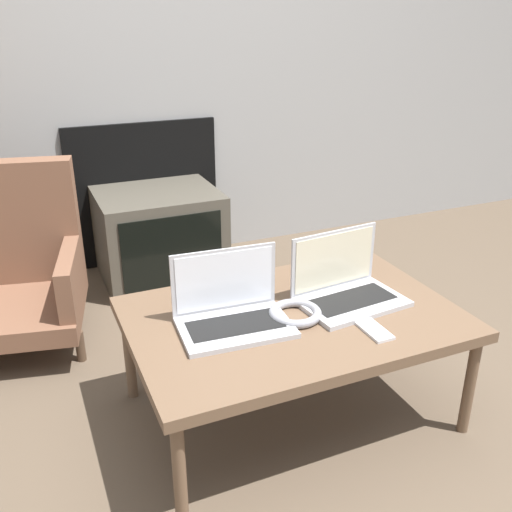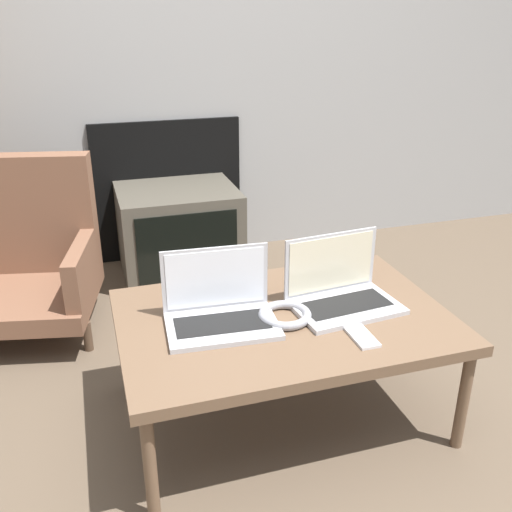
{
  "view_description": "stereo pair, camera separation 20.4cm",
  "coord_description": "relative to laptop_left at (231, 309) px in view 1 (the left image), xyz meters",
  "views": [
    {
      "loc": [
        -0.75,
        -1.06,
        1.28
      ],
      "look_at": [
        0.0,
        0.66,
        0.47
      ],
      "focal_mm": 40.0,
      "sensor_mm": 36.0,
      "label": 1
    },
    {
      "loc": [
        -0.56,
        -1.13,
        1.28
      ],
      "look_at": [
        0.0,
        0.66,
        0.47
      ],
      "focal_mm": 40.0,
      "sensor_mm": 36.0,
      "label": 2
    }
  ],
  "objects": [
    {
      "name": "table",
      "position": [
        0.2,
        -0.02,
        -0.08
      ],
      "size": [
        1.04,
        0.7,
        0.39
      ],
      "color": "brown",
      "rests_on": "ground_plane"
    },
    {
      "name": "laptop_right",
      "position": [
        0.41,
        -0.0,
        0.0
      ],
      "size": [
        0.36,
        0.26,
        0.22
      ],
      "rotation": [
        0.0,
        0.0,
        0.1
      ],
      "color": "#B2B2B7",
      "rests_on": "table"
    },
    {
      "name": "laptop_left",
      "position": [
        0.0,
        0.0,
        0.0
      ],
      "size": [
        0.35,
        0.25,
        0.22
      ],
      "rotation": [
        0.0,
        0.0,
        -0.07
      ],
      "color": "#B2B2B7",
      "rests_on": "table"
    },
    {
      "name": "ground_plane",
      "position": [
        0.2,
        -0.38,
        -0.43
      ],
      "size": [
        14.0,
        14.0,
        0.0
      ],
      "primitive_type": "plane",
      "color": "brown"
    },
    {
      "name": "tv",
      "position": [
        0.08,
        1.23,
        -0.21
      ],
      "size": [
        0.59,
        0.5,
        0.46
      ],
      "color": "#4C473D",
      "rests_on": "ground_plane"
    },
    {
      "name": "phone",
      "position": [
        0.38,
        -0.22,
        -0.04
      ],
      "size": [
        0.06,
        0.13,
        0.01
      ],
      "color": "silver",
      "rests_on": "table"
    },
    {
      "name": "wall_back",
      "position": [
        0.2,
        1.53,
        0.85
      ],
      "size": [
        7.0,
        0.08,
        2.6
      ],
      "color": "#999999",
      "rests_on": "ground_plane"
    },
    {
      "name": "headphones",
      "position": [
        0.2,
        -0.05,
        -0.03
      ],
      "size": [
        0.17,
        0.17,
        0.03
      ],
      "color": "gray",
      "rests_on": "table"
    }
  ]
}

